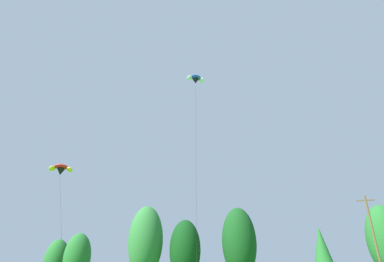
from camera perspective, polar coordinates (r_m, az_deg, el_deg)
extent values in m
ellipsoid|color=#236628|center=(69.60, -23.12, -20.59)|extent=(4.50, 4.50, 7.84)
ellipsoid|color=#236628|center=(63.22, -19.86, -20.50)|extent=(4.63, 4.63, 8.23)
ellipsoid|color=#2D7033|center=(55.81, -8.29, -18.81)|extent=(5.64, 5.64, 11.17)
ellipsoid|color=#0F3D14|center=(54.72, -1.25, -20.43)|extent=(5.01, 5.01, 9.33)
ellipsoid|color=#144719|center=(54.71, 8.43, -18.99)|extent=(5.51, 5.51, 10.79)
cone|color=#236628|center=(51.61, 22.33, -19.60)|extent=(3.74, 3.74, 7.20)
cylinder|color=brown|center=(47.56, 30.12, -17.51)|extent=(0.26, 0.26, 12.77)
cube|color=brown|center=(48.38, 28.62, -10.83)|extent=(2.20, 0.14, 0.14)
ellipsoid|color=red|center=(40.10, -22.34, -5.95)|extent=(1.87, 1.72, 0.66)
ellipsoid|color=yellow|center=(39.86, -21.06, -6.47)|extent=(1.16, 1.20, 0.82)
ellipsoid|color=yellow|center=(40.20, -23.74, -6.16)|extent=(1.12, 1.13, 0.82)
cone|color=black|center=(40.03, -22.46, -6.79)|extent=(1.16, 1.16, 0.73)
cylinder|color=black|center=(29.94, -22.39, -13.72)|extent=(12.37, 12.77, 11.99)
ellipsoid|color=blue|center=(39.30, 0.69, 9.54)|extent=(1.54, 1.44, 0.66)
ellipsoid|color=white|center=(39.40, 1.81, 9.06)|extent=(0.92, 0.95, 0.77)
ellipsoid|color=white|center=(38.97, -0.44, 9.49)|extent=(0.91, 0.93, 0.77)
cone|color=black|center=(39.08, 0.65, 8.89)|extent=(1.00, 1.00, 0.62)
cylinder|color=black|center=(28.70, 0.72, -4.12)|extent=(3.02, 10.70, 22.58)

